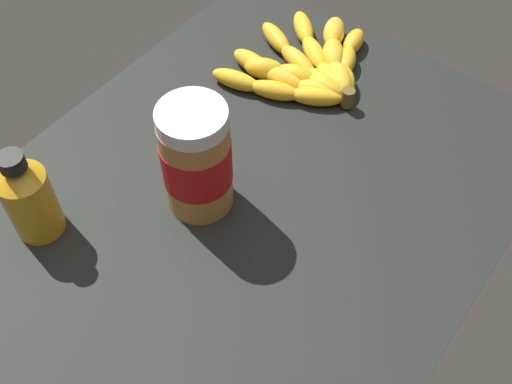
{
  "coord_description": "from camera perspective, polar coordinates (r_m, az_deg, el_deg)",
  "views": [
    {
      "loc": [
        -37.97,
        -31.67,
        67.29
      ],
      "look_at": [
        0.68,
        -2.7,
        4.76
      ],
      "focal_mm": 43.86,
      "sensor_mm": 36.0,
      "label": 1
    }
  ],
  "objects": [
    {
      "name": "ground_plane",
      "position": [
        0.85,
        -1.73,
        -2.18
      ],
      "size": [
        85.31,
        62.77,
        3.87
      ],
      "primitive_type": "cube",
      "color": "black"
    },
    {
      "name": "banana_bunch",
      "position": [
        1.01,
        4.79,
        11.29
      ],
      "size": [
        24.55,
        22.39,
        3.48
      ],
      "color": "gold",
      "rests_on": "ground_plane"
    },
    {
      "name": "honey_bottle",
      "position": [
        0.82,
        -20.06,
        -0.45
      ],
      "size": [
        6.23,
        6.23,
        13.81
      ],
      "color": "orange",
      "rests_on": "ground_plane"
    },
    {
      "name": "peanut_butter_jar",
      "position": [
        0.78,
        -5.46,
        2.96
      ],
      "size": [
        8.97,
        8.97,
        16.45
      ],
      "color": "#B27238",
      "rests_on": "ground_plane"
    }
  ]
}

